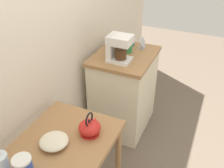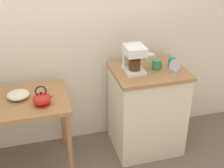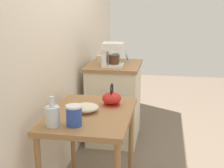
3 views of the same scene
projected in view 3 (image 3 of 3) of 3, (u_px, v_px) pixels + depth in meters
ground_plane at (103, 163)px, 3.15m from camera, size 8.00×8.00×0.00m
back_wall at (64, 22)px, 2.95m from camera, size 4.40×0.10×2.80m
wooden_table at (91, 124)px, 2.40m from camera, size 0.87×0.63×0.77m
kitchen_counter at (114, 102)px, 3.63m from camera, size 0.70×0.58×0.91m
bowl_stoneware at (86, 108)px, 2.37m from camera, size 0.19×0.19×0.06m
teakettle at (112, 98)px, 2.53m from camera, size 0.19×0.16×0.18m
glass_carafe_vase at (53, 116)px, 2.09m from camera, size 0.10×0.10×0.21m
canister_enamel at (74, 115)px, 2.10m from camera, size 0.11×0.11×0.14m
coffee_maker at (111, 54)px, 3.33m from camera, size 0.18×0.22×0.26m
mug_dark_teal at (116, 56)px, 3.74m from camera, size 0.08×0.07×0.08m
mug_small_cream at (100, 59)px, 3.61m from camera, size 0.09×0.09×0.08m
mug_tall_green at (116, 59)px, 3.56m from camera, size 0.09×0.08×0.10m
table_clock at (127, 56)px, 3.68m from camera, size 0.11×0.06×0.12m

